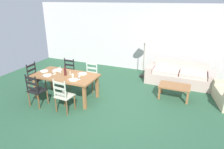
{
  "coord_description": "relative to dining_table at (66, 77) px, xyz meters",
  "views": [
    {
      "loc": [
        2.05,
        -4.65,
        2.87
      ],
      "look_at": [
        -0.09,
        0.44,
        0.75
      ],
      "focal_mm": 31.93,
      "sensor_mm": 36.0,
      "label": 1
    }
  ],
  "objects": [
    {
      "name": "dining_table",
      "position": [
        0.0,
        0.0,
        0.0
      ],
      "size": [
        1.9,
        0.96,
        0.75
      ],
      "color": "#966238",
      "rests_on": "ground_plane"
    },
    {
      "name": "dining_chair_near_left",
      "position": [
        -0.49,
        -0.74,
        -0.19
      ],
      "size": [
        0.44,
        0.43,
        0.96
      ],
      "color": "black",
      "rests_on": "ground_plane"
    },
    {
      "name": "fork_head_west",
      "position": [
        -0.93,
        -0.0,
        0.09
      ],
      "size": [
        0.02,
        0.17,
        0.01
      ],
      "primitive_type": "cube",
      "rotation": [
        0.0,
        0.0,
        -0.04
      ],
      "color": "silver",
      "rests_on": "dining_table"
    },
    {
      "name": "standing_lamp",
      "position": [
        1.7,
        2.63,
        0.75
      ],
      "size": [
        0.4,
        0.4,
        1.64
      ],
      "color": "#332D28",
      "rests_on": "ground_plane"
    },
    {
      "name": "dinner_plate_near_right",
      "position": [
        0.45,
        -0.25,
        0.1
      ],
      "size": [
        0.24,
        0.24,
        0.02
      ],
      "primitive_type": "cylinder",
      "color": "white",
      "rests_on": "dining_table"
    },
    {
      "name": "fork_far_left",
      "position": [
        -0.6,
        0.25,
        0.09
      ],
      "size": [
        0.03,
        0.17,
        0.01
      ],
      "primitive_type": "cube",
      "rotation": [
        0.0,
        0.0,
        0.07
      ],
      "color": "silver",
      "rests_on": "dining_table"
    },
    {
      "name": "coffee_table",
      "position": [
        3.03,
        1.23,
        -0.31
      ],
      "size": [
        0.9,
        0.56,
        0.42
      ],
      "color": "#966238",
      "rests_on": "ground_plane"
    },
    {
      "name": "dining_chair_far_left",
      "position": [
        -0.46,
        0.76,
        -0.19
      ],
      "size": [
        0.42,
        0.4,
        0.96
      ],
      "color": "black",
      "rests_on": "ground_plane"
    },
    {
      "name": "coffee_cup_secondary",
      "position": [
        -0.34,
        -0.05,
        0.13
      ],
      "size": [
        0.07,
        0.07,
        0.09
      ],
      "primitive_type": "cylinder",
      "color": "beige",
      "rests_on": "dining_table"
    },
    {
      "name": "candle_tall",
      "position": [
        -0.18,
        0.02,
        0.15
      ],
      "size": [
        0.05,
        0.05,
        0.23
      ],
      "color": "#998C66",
      "rests_on": "dining_table"
    },
    {
      "name": "fork_near_left",
      "position": [
        -0.6,
        -0.25,
        0.09
      ],
      "size": [
        0.03,
        0.17,
        0.01
      ],
      "primitive_type": "cube",
      "rotation": [
        0.0,
        0.0,
        0.08
      ],
      "color": "silver",
      "rests_on": "dining_table"
    },
    {
      "name": "dinner_plate_far_right",
      "position": [
        0.45,
        0.25,
        0.1
      ],
      "size": [
        0.24,
        0.24,
        0.02
      ],
      "primitive_type": "cylinder",
      "color": "white",
      "rests_on": "dining_table"
    },
    {
      "name": "dining_chair_head_west",
      "position": [
        -1.17,
        -0.02,
        -0.19
      ],
      "size": [
        0.42,
        0.44,
        0.96
      ],
      "color": "black",
      "rests_on": "ground_plane"
    },
    {
      "name": "fork_far_right",
      "position": [
        0.3,
        0.25,
        0.09
      ],
      "size": [
        0.02,
        0.17,
        0.01
      ],
      "primitive_type": "cube",
      "rotation": [
        0.0,
        0.0,
        0.05
      ],
      "color": "silver",
      "rests_on": "dining_table"
    },
    {
      "name": "wine_glass_near_right",
      "position": [
        0.58,
        -0.16,
        0.2
      ],
      "size": [
        0.06,
        0.06,
        0.16
      ],
      "color": "white",
      "rests_on": "dining_table"
    },
    {
      "name": "wine_glass_far_left",
      "position": [
        -0.32,
        0.14,
        0.2
      ],
      "size": [
        0.06,
        0.06,
        0.16
      ],
      "color": "white",
      "rests_on": "dining_table"
    },
    {
      "name": "wine_bottle",
      "position": [
        0.02,
        -0.03,
        0.2
      ],
      "size": [
        0.07,
        0.07,
        0.32
      ],
      "color": "#471919",
      "rests_on": "dining_table"
    },
    {
      "name": "candle_short",
      "position": [
        0.2,
        -0.04,
        0.13
      ],
      "size": [
        0.05,
        0.05,
        0.16
      ],
      "color": "#998C66",
      "rests_on": "dining_table"
    },
    {
      "name": "dining_chair_near_right",
      "position": [
        0.41,
        -0.72,
        -0.19
      ],
      "size": [
        0.44,
        0.43,
        0.96
      ],
      "color": "beige",
      "rests_on": "ground_plane"
    },
    {
      "name": "coffee_cup_primary",
      "position": [
        0.3,
        -0.06,
        0.13
      ],
      "size": [
        0.07,
        0.07,
        0.09
      ],
      "primitive_type": "cylinder",
      "color": "beige",
      "rests_on": "dining_table"
    },
    {
      "name": "wine_glass_near_left",
      "position": [
        -0.32,
        -0.12,
        0.2
      ],
      "size": [
        0.06,
        0.06,
        0.16
      ],
      "color": "white",
      "rests_on": "dining_table"
    },
    {
      "name": "dinner_plate_far_left",
      "position": [
        -0.45,
        0.25,
        0.1
      ],
      "size": [
        0.24,
        0.24,
        0.02
      ],
      "primitive_type": "cylinder",
      "color": "white",
      "rests_on": "dining_table"
    },
    {
      "name": "dining_chair_far_right",
      "position": [
        0.41,
        0.77,
        -0.19
      ],
      "size": [
        0.43,
        0.41,
        0.96
      ],
      "color": "beige",
      "rests_on": "ground_plane"
    },
    {
      "name": "dinner_plate_near_left",
      "position": [
        -0.45,
        -0.25,
        0.1
      ],
      "size": [
        0.24,
        0.24,
        0.02
      ],
      "primitive_type": "cylinder",
      "color": "white",
      "rests_on": "dining_table"
    },
    {
      "name": "fork_near_right",
      "position": [
        0.3,
        -0.25,
        0.09
      ],
      "size": [
        0.02,
        0.17,
        0.01
      ],
      "primitive_type": "cube",
      "rotation": [
        0.0,
        0.0,
        0.04
      ],
      "color": "silver",
      "rests_on": "dining_table"
    },
    {
      "name": "couch",
      "position": [
        3.05,
        2.44,
        -0.37
      ],
      "size": [
        2.29,
        0.82,
        0.8
      ],
      "color": "#C7A99C",
      "rests_on": "ground_plane"
    },
    {
      "name": "dinner_plate_head_west",
      "position": [
        -0.78,
        -0.0,
        0.1
      ],
      "size": [
        0.24,
        0.24,
        0.02
      ],
      "primitive_type": "cylinder",
      "color": "white",
      "rests_on": "dining_table"
    },
    {
      "name": "wall_far",
      "position": [
        1.35,
        3.42,
        0.69
      ],
      "size": [
        9.6,
        0.16,
        2.7
      ],
      "primitive_type": "cube",
      "color": "silver",
      "rests_on": "ground_plane"
    },
    {
      "name": "ground_plane",
      "position": [
        1.35,
        0.12,
        -0.67
      ],
      "size": [
        9.6,
        9.6,
        0.02
      ],
      "primitive_type": "cube",
      "color": "#2C573C"
    }
  ]
}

